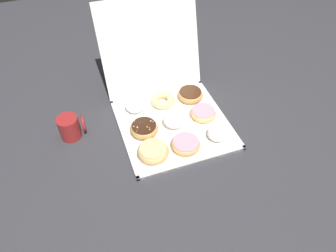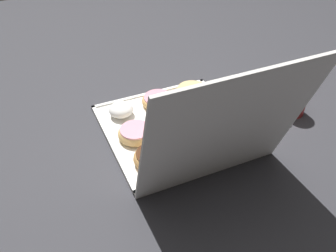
{
  "view_description": "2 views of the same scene",
  "coord_description": "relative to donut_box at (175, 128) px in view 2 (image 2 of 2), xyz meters",
  "views": [
    {
      "loc": [
        -0.33,
        -0.86,
        0.95
      ],
      "look_at": [
        -0.04,
        -0.05,
        0.05
      ],
      "focal_mm": 33.4,
      "sensor_mm": 36.0,
      "label": 1
    },
    {
      "loc": [
        0.41,
        0.86,
        0.77
      ],
      "look_at": [
        0.04,
        0.04,
        0.06
      ],
      "focal_mm": 39.48,
      "sensor_mm": 36.0,
      "label": 2
    }
  ],
  "objects": [
    {
      "name": "cruller_donut_7",
      "position": [
        -0.0,
        0.14,
        0.02
      ],
      "size": [
        0.11,
        0.11,
        0.04
      ],
      "color": "#EACC8C",
      "rests_on": "donut_box"
    },
    {
      "name": "pink_frosted_donut_5",
      "position": [
        0.14,
        0.0,
        0.02
      ],
      "size": [
        0.11,
        0.11,
        0.04
      ],
      "color": "#E5B770",
      "rests_on": "donut_box"
    },
    {
      "name": "powdered_filled_donut_6",
      "position": [
        -0.13,
        0.14,
        0.03
      ],
      "size": [
        0.09,
        0.09,
        0.05
      ],
      "color": "white",
      "rests_on": "donut_box"
    },
    {
      "name": "powdered_filled_donut_4",
      "position": [
        -0.0,
        -0.01,
        0.03
      ],
      "size": [
        0.09,
        0.09,
        0.05
      ],
      "color": "white",
      "rests_on": "donut_box"
    },
    {
      "name": "chocolate_frosted_donut_8",
      "position": [
        0.13,
        0.13,
        0.03
      ],
      "size": [
        0.12,
        0.12,
        0.04
      ],
      "color": "tan",
      "rests_on": "donut_box"
    },
    {
      "name": "glazed_ring_donut_0",
      "position": [
        -0.13,
        -0.13,
        0.03
      ],
      "size": [
        0.12,
        0.12,
        0.04
      ],
      "color": "#E5B770",
      "rests_on": "donut_box"
    },
    {
      "name": "pink_frosted_donut_1",
      "position": [
        0.0,
        -0.14,
        0.02
      ],
      "size": [
        0.12,
        0.12,
        0.03
      ],
      "color": "tan",
      "rests_on": "donut_box"
    },
    {
      "name": "ground_plane",
      "position": [
        0.0,
        0.0,
        -0.01
      ],
      "size": [
        3.0,
        3.0,
        0.0
      ],
      "primitive_type": "plane",
      "color": "#333338"
    },
    {
      "name": "sprinkle_donut_3",
      "position": [
        -0.13,
        -0.01,
        0.03
      ],
      "size": [
        0.12,
        0.12,
        0.04
      ],
      "color": "tan",
      "rests_on": "donut_box"
    },
    {
      "name": "box_lid_open",
      "position": [
        0.0,
        0.29,
        0.2
      ],
      "size": [
        0.44,
        0.15,
        0.41
      ],
      "primitive_type": "cube",
      "rotation": [
        1.25,
        0.0,
        0.0
      ],
      "color": "white",
      "rests_on": "ground"
    },
    {
      "name": "powdered_filled_donut_2",
      "position": [
        0.14,
        -0.13,
        0.03
      ],
      "size": [
        0.08,
        0.08,
        0.04
      ],
      "color": "white",
      "rests_on": "donut_box"
    },
    {
      "name": "donut_box",
      "position": [
        0.0,
        0.0,
        0.0
      ],
      "size": [
        0.44,
        0.44,
        0.01
      ],
      "color": "white",
      "rests_on": "ground"
    },
    {
      "name": "coffee_mug",
      "position": [
        -0.41,
        0.08,
        0.05
      ],
      "size": [
        0.1,
        0.08,
        0.1
      ],
      "color": "maroon",
      "rests_on": "ground"
    }
  ]
}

